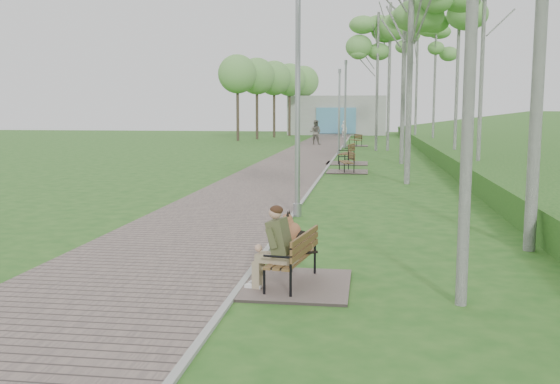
# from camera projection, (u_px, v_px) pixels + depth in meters

# --- Properties ---
(ground) EXTENTS (120.00, 120.00, 0.00)m
(ground) POSITION_uv_depth(u_px,v_px,m) (293.00, 214.00, 15.39)
(ground) COLOR #23571A
(ground) RESTS_ON ground
(walkway) EXTENTS (3.50, 67.00, 0.04)m
(walkway) POSITION_uv_depth(u_px,v_px,m) (308.00, 153.00, 36.74)
(walkway) COLOR #665753
(walkway) RESTS_ON ground
(kerb) EXTENTS (0.10, 67.00, 0.05)m
(kerb) POSITION_uv_depth(u_px,v_px,m) (337.00, 154.00, 36.49)
(kerb) COLOR #999993
(kerb) RESTS_ON ground
(embankment) EXTENTS (14.00, 70.00, 1.60)m
(embankment) POSITION_uv_depth(u_px,v_px,m) (560.00, 158.00, 33.35)
(embankment) COLOR #4B7B2E
(embankment) RESTS_ON ground
(building_north) EXTENTS (10.00, 5.20, 4.00)m
(building_north) POSITION_uv_depth(u_px,v_px,m) (337.00, 115.00, 65.38)
(building_north) COLOR #9E9E99
(building_north) RESTS_ON ground
(bench_main) EXTENTS (1.63, 1.82, 1.43)m
(bench_main) POSITION_uv_depth(u_px,v_px,m) (287.00, 260.00, 9.07)
(bench_main) COLOR #665753
(bench_main) RESTS_ON ground
(bench_second) EXTENTS (1.68, 1.87, 1.03)m
(bench_second) POSITION_uv_depth(u_px,v_px,m) (347.00, 168.00, 25.84)
(bench_second) COLOR #665753
(bench_second) RESTS_ON ground
(bench_third) EXTENTS (1.95, 2.17, 1.20)m
(bench_third) POSITION_uv_depth(u_px,v_px,m) (347.00, 159.00, 29.89)
(bench_third) COLOR #665753
(bench_third) RESTS_ON ground
(bench_far) EXTENTS (1.70, 1.89, 1.04)m
(bench_far) POSITION_uv_depth(u_px,v_px,m) (356.00, 143.00, 44.58)
(bench_far) COLOR #665753
(bench_far) RESTS_ON ground
(lamp_post_near) EXTENTS (0.21, 0.21, 5.41)m
(lamp_post_near) POSITION_uv_depth(u_px,v_px,m) (298.00, 112.00, 14.80)
(lamp_post_near) COLOR #95989D
(lamp_post_near) RESTS_ON ground
(lamp_post_second) EXTENTS (0.19, 0.19, 4.86)m
(lamp_post_second) POSITION_uv_depth(u_px,v_px,m) (339.00, 115.00, 35.52)
(lamp_post_second) COLOR #95989D
(lamp_post_second) RESTS_ON ground
(lamp_post_third) EXTENTS (0.23, 0.23, 5.87)m
(lamp_post_third) POSITION_uv_depth(u_px,v_px,m) (345.00, 107.00, 42.00)
(lamp_post_third) COLOR #95989D
(lamp_post_third) RESTS_ON ground
(pedestrian_near) EXTENTS (0.68, 0.58, 1.59)m
(pedestrian_near) POSITION_uv_depth(u_px,v_px,m) (344.00, 129.00, 57.23)
(pedestrian_near) COLOR white
(pedestrian_near) RESTS_ON ground
(pedestrian_far) EXTENTS (1.03, 0.88, 1.84)m
(pedestrian_far) POSITION_uv_depth(u_px,v_px,m) (315.00, 132.00, 45.91)
(pedestrian_far) COLOR gray
(pedestrian_far) RESTS_ON ground
(birch_mid_c) EXTENTS (2.60, 2.60, 8.86)m
(birch_mid_c) POSITION_uv_depth(u_px,v_px,m) (378.00, 38.00, 38.37)
(birch_mid_c) COLOR silver
(birch_mid_c) RESTS_ON ground
(birch_far_a) EXTENTS (2.34, 2.34, 9.04)m
(birch_far_a) POSITION_uv_depth(u_px,v_px,m) (436.00, 34.00, 37.70)
(birch_far_a) COLOR silver
(birch_far_a) RESTS_ON ground
(birch_far_b) EXTENTS (2.82, 2.82, 9.49)m
(birch_far_b) POSITION_uv_depth(u_px,v_px,m) (390.00, 30.00, 38.51)
(birch_far_b) COLOR silver
(birch_far_b) RESTS_ON ground
(birch_far_c) EXTENTS (2.67, 2.67, 11.12)m
(birch_far_c) POSITION_uv_depth(u_px,v_px,m) (418.00, 23.00, 44.37)
(birch_far_c) COLOR silver
(birch_far_c) RESTS_ON ground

